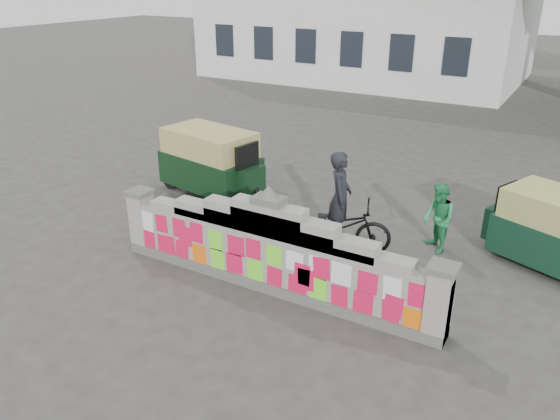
{
  "coord_description": "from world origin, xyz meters",
  "views": [
    {
      "loc": [
        4.46,
        -7.3,
        5.3
      ],
      "look_at": [
        -0.36,
        1.0,
        1.1
      ],
      "focal_mm": 35.0,
      "sensor_mm": 36.0,
      "label": 1
    }
  ],
  "objects": [
    {
      "name": "parapet_wall",
      "position": [
        -0.0,
        -0.01,
        0.75
      ],
      "size": [
        6.48,
        0.44,
        2.01
      ],
      "color": "#4C4C49",
      "rests_on": "ground"
    },
    {
      "name": "cyclist_rider",
      "position": [
        0.47,
        1.95,
        0.94
      ],
      "size": [
        0.66,
        0.8,
        1.89
      ],
      "primitive_type": "imported",
      "rotation": [
        0.0,
        0.0,
        1.93
      ],
      "color": "black",
      "rests_on": "ground"
    },
    {
      "name": "rickshaw_left",
      "position": [
        -3.74,
        3.36,
        0.85
      ],
      "size": [
        3.05,
        1.79,
        1.64
      ],
      "rotation": [
        0.0,
        0.0,
        -0.17
      ],
      "color": "black",
      "rests_on": "ground"
    },
    {
      "name": "ground",
      "position": [
        0.0,
        0.0,
        0.0
      ],
      "size": [
        100.0,
        100.0,
        0.0
      ],
      "primitive_type": "plane",
      "color": "#383533",
      "rests_on": "ground"
    },
    {
      "name": "cyclist_bike",
      "position": [
        0.47,
        1.95,
        0.56
      ],
      "size": [
        2.25,
        1.43,
        1.11
      ],
      "primitive_type": "imported",
      "rotation": [
        0.0,
        0.0,
        1.93
      ],
      "color": "black",
      "rests_on": "ground"
    },
    {
      "name": "pedestrian",
      "position": [
        2.19,
        2.98,
        0.73
      ],
      "size": [
        0.88,
        0.89,
        1.45
      ],
      "primitive_type": "imported",
      "rotation": [
        0.0,
        0.0,
        -0.84
      ],
      "color": "#289553",
      "rests_on": "ground"
    },
    {
      "name": "rickshaw_right",
      "position": [
        4.35,
        3.46,
        0.77
      ],
      "size": [
        2.77,
        2.01,
        1.49
      ],
      "rotation": [
        0.0,
        0.0,
        2.76
      ],
      "color": "#103223",
      "rests_on": "ground"
    }
  ]
}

